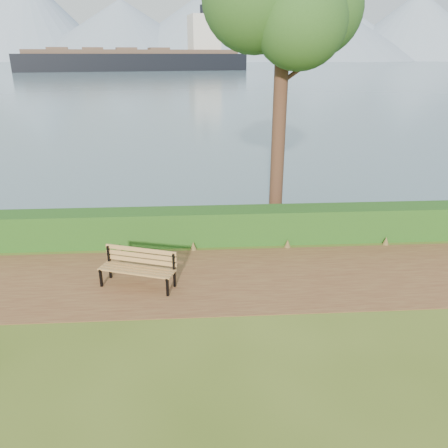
{
  "coord_description": "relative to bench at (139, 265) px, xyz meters",
  "views": [
    {
      "loc": [
        -0.97,
        -9.27,
        5.19
      ],
      "look_at": [
        -0.28,
        1.2,
        1.1
      ],
      "focal_mm": 35.0,
      "sensor_mm": 36.0,
      "label": 1
    }
  ],
  "objects": [
    {
      "name": "bench",
      "position": [
        0.0,
        0.0,
        0.0
      ],
      "size": [
        1.88,
        1.08,
        0.91
      ],
      "rotation": [
        0.0,
        0.0,
        -0.33
      ],
      "color": "black",
      "rests_on": "ground"
    },
    {
      "name": "path",
      "position": [
        2.39,
        0.19,
        -0.52
      ],
      "size": [
        40.0,
        3.4,
        0.01
      ],
      "primitive_type": "cube",
      "color": "brown",
      "rests_on": "ground"
    },
    {
      "name": "water",
      "position": [
        2.39,
        259.89,
        -0.52
      ],
      "size": [
        700.0,
        510.0,
        0.0
      ],
      "primitive_type": "cube",
      "color": "#486375",
      "rests_on": "ground"
    },
    {
      "name": "ground",
      "position": [
        2.39,
        -0.11,
        -0.52
      ],
      "size": [
        140.0,
        140.0,
        0.0
      ],
      "primitive_type": "plane",
      "color": "#435919",
      "rests_on": "ground"
    },
    {
      "name": "hedge",
      "position": [
        2.39,
        2.49,
        -0.02
      ],
      "size": [
        32.0,
        0.85,
        1.0
      ],
      "primitive_type": "cube",
      "color": "#173F12",
      "rests_on": "ground"
    },
    {
      "name": "cargo_ship",
      "position": [
        -15.55,
        147.99,
        2.87
      ],
      "size": [
        75.6,
        29.1,
        22.75
      ],
      "rotation": [
        0.0,
        0.0,
        0.24
      ],
      "color": "black",
      "rests_on": "ground"
    },
    {
      "name": "mountains",
      "position": [
        -6.79,
        405.94,
        27.17
      ],
      "size": [
        585.0,
        190.0,
        70.0
      ],
      "color": "#7E92A8",
      "rests_on": "ground"
    }
  ]
}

